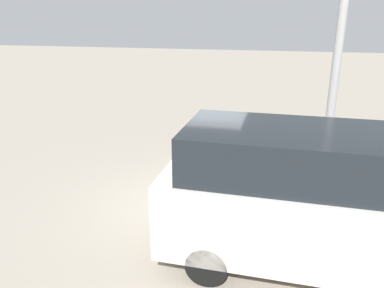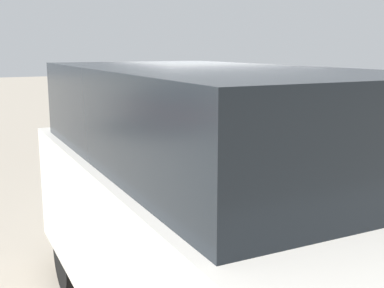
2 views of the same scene
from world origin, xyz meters
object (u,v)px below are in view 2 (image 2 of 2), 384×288
(parking_meter_far, at_px, (90,98))
(parked_van, at_px, (207,200))
(fire_hydrant, at_px, (118,128))
(parking_meter_near, at_px, (241,154))

(parking_meter_far, xyz_separation_m, parked_van, (10.35, -1.81, 0.16))
(parked_van, xyz_separation_m, fire_hydrant, (-9.02, 2.19, -0.86))
(parking_meter_near, distance_m, parked_van, 3.02)
(parking_meter_far, bearing_deg, fire_hydrant, 10.69)
(fire_hydrant, bearing_deg, parking_meter_far, -163.91)
(parking_meter_far, xyz_separation_m, fire_hydrant, (1.33, 0.38, -0.70))
(parking_meter_near, height_order, parking_meter_far, parking_meter_far)
(fire_hydrant, bearing_deg, parking_meter_near, -2.79)
(parking_meter_far, distance_m, fire_hydrant, 1.55)
(parking_meter_far, height_order, fire_hydrant, parking_meter_far)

